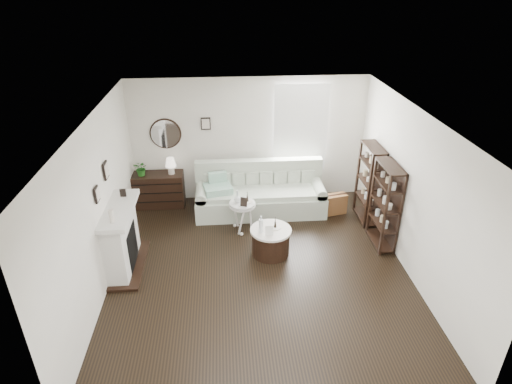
{
  "coord_description": "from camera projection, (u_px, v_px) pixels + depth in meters",
  "views": [
    {
      "loc": [
        -0.54,
        -5.9,
        4.58
      ],
      "look_at": [
        -0.0,
        0.8,
        1.1
      ],
      "focal_mm": 30.0,
      "sensor_mm": 36.0,
      "label": 1
    }
  ],
  "objects": [
    {
      "name": "quilt",
      "position": [
        218.0,
        189.0,
        8.76
      ],
      "size": [
        0.63,
        0.55,
        0.14
      ],
      "primitive_type": "cube",
      "rotation": [
        0.0,
        0.0,
        0.21
      ],
      "color": "teal",
      "rests_on": "sofa"
    },
    {
      "name": "shelf_unit_near",
      "position": [
        385.0,
        206.0,
        7.73
      ],
      "size": [
        0.3,
        0.8,
        1.6
      ],
      "color": "black",
      "rests_on": "ground"
    },
    {
      "name": "eiffel_drum",
      "position": [
        275.0,
        223.0,
        7.57
      ],
      "size": [
        0.14,
        0.14,
        0.2
      ],
      "primitive_type": null,
      "rotation": [
        0.0,
        0.0,
        0.22
      ],
      "color": "black",
      "rests_on": "drum_table"
    },
    {
      "name": "card_frame_ped",
      "position": [
        244.0,
        202.0,
        8.06
      ],
      "size": [
        0.14,
        0.09,
        0.18
      ],
      "primitive_type": "cube",
      "rotation": [
        -0.21,
        0.0,
        -0.35
      ],
      "color": "black",
      "rests_on": "pedestal_table"
    },
    {
      "name": "shelf_unit_far",
      "position": [
        369.0,
        184.0,
        8.53
      ],
      "size": [
        0.3,
        0.8,
        1.6
      ],
      "color": "black",
      "rests_on": "ground"
    },
    {
      "name": "room",
      "position": [
        283.0,
        129.0,
        9.07
      ],
      "size": [
        5.5,
        5.5,
        5.5
      ],
      "color": "black",
      "rests_on": "ground"
    },
    {
      "name": "bottle_drum",
      "position": [
        261.0,
        224.0,
        7.4
      ],
      "size": [
        0.08,
        0.08,
        0.33
      ],
      "primitive_type": "cylinder",
      "color": "silver",
      "rests_on": "drum_table"
    },
    {
      "name": "table_lamp",
      "position": [
        171.0,
        166.0,
        9.0
      ],
      "size": [
        0.26,
        0.26,
        0.36
      ],
      "primitive_type": null,
      "rotation": [
        0.0,
        0.0,
        -0.18
      ],
      "color": "beige",
      "rests_on": "dresser"
    },
    {
      "name": "dresser",
      "position": [
        158.0,
        190.0,
        9.23
      ],
      "size": [
        1.12,
        0.48,
        0.75
      ],
      "color": "black",
      "rests_on": "ground"
    },
    {
      "name": "drum_table",
      "position": [
        271.0,
        241.0,
        7.68
      ],
      "size": [
        0.74,
        0.74,
        0.51
      ],
      "rotation": [
        0.0,
        0.0,
        -0.17
      ],
      "color": "black",
      "rests_on": "ground"
    },
    {
      "name": "potted_plant",
      "position": [
        141.0,
        168.0,
        8.93
      ],
      "size": [
        0.38,
        0.36,
        0.33
      ],
      "primitive_type": "imported",
      "rotation": [
        0.0,
        0.0,
        -0.42
      ],
      "color": "#1F5C1A",
      "rests_on": "dresser"
    },
    {
      "name": "card_frame_drum",
      "position": [
        269.0,
        231.0,
        7.35
      ],
      "size": [
        0.14,
        0.06,
        0.18
      ],
      "primitive_type": "cube",
      "rotation": [
        -0.21,
        0.0,
        0.07
      ],
      "color": "silver",
      "rests_on": "drum_table"
    },
    {
      "name": "pedestal_table",
      "position": [
        242.0,
        205.0,
        8.24
      ],
      "size": [
        0.51,
        0.51,
        0.62
      ],
      "rotation": [
        0.0,
        0.0,
        -0.17
      ],
      "color": "silver",
      "rests_on": "ground"
    },
    {
      "name": "sofa",
      "position": [
        260.0,
        195.0,
        9.06
      ],
      "size": [
        2.69,
        0.93,
        1.05
      ],
      "color": "#ACB6A2",
      "rests_on": "ground"
    },
    {
      "name": "eiffel_ped",
      "position": [
        247.0,
        197.0,
        8.21
      ],
      "size": [
        0.12,
        0.12,
        0.19
      ],
      "primitive_type": null,
      "rotation": [
        0.0,
        0.0,
        0.12
      ],
      "color": "black",
      "rests_on": "pedestal_table"
    },
    {
      "name": "fireplace",
      "position": [
        122.0,
        240.0,
        7.21
      ],
      "size": [
        0.5,
        1.4,
        1.84
      ],
      "color": "silver",
      "rests_on": "ground"
    },
    {
      "name": "suitcase",
      "position": [
        331.0,
        205.0,
        8.97
      ],
      "size": [
        0.68,
        0.36,
        0.43
      ],
      "primitive_type": "cube",
      "rotation": [
        0.0,
        0.0,
        0.23
      ],
      "color": "brown",
      "rests_on": "ground"
    },
    {
      "name": "flask_ped",
      "position": [
        237.0,
        197.0,
        8.17
      ],
      "size": [
        0.14,
        0.14,
        0.25
      ],
      "primitive_type": null,
      "color": "silver",
      "rests_on": "pedestal_table"
    }
  ]
}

